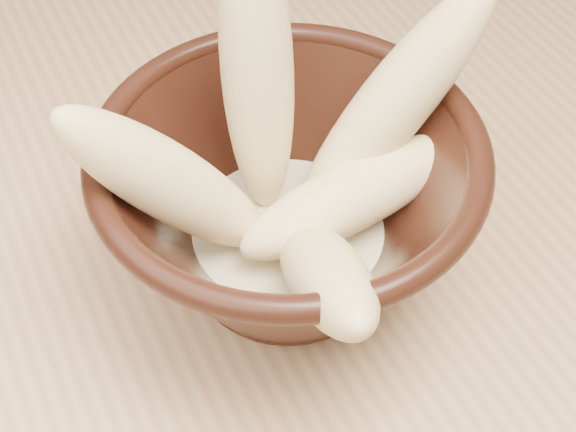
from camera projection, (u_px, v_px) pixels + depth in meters
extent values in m
cube|color=tan|center=(411.00, 124.00, 0.63)|extent=(1.20, 0.80, 0.04)
cylinder|color=#A58252|center=(561.00, 66.00, 1.27)|extent=(0.05, 0.05, 0.71)
cylinder|color=black|center=(288.00, 270.00, 0.50)|extent=(0.09, 0.09, 0.01)
cylinder|color=black|center=(288.00, 248.00, 0.48)|extent=(0.09, 0.09, 0.01)
torus|color=black|center=(288.00, 151.00, 0.42)|extent=(0.22, 0.22, 0.01)
cylinder|color=beige|center=(288.00, 237.00, 0.48)|extent=(0.12, 0.12, 0.02)
ellipsoid|color=#F7D992|center=(257.00, 72.00, 0.43)|extent=(0.06, 0.08, 0.18)
ellipsoid|color=#F7D992|center=(171.00, 184.00, 0.42)|extent=(0.13, 0.06, 0.15)
ellipsoid|color=#F7D992|center=(391.00, 106.00, 0.44)|extent=(0.14, 0.04, 0.16)
ellipsoid|color=#F7D992|center=(353.00, 195.00, 0.45)|extent=(0.15, 0.05, 0.06)
ellipsoid|color=#F7D992|center=(325.00, 276.00, 0.40)|extent=(0.07, 0.15, 0.11)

